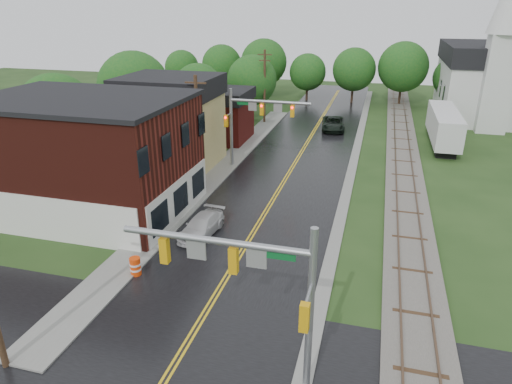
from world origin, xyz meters
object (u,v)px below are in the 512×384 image
at_px(utility_pole_c, 265,85).
at_px(suv_dark, 333,124).
at_px(traffic_signal_far, 254,115).
at_px(construction_barrel, 135,266).
at_px(utility_pole_b, 198,129).
at_px(brick_building, 86,155).
at_px(church, 486,73).
at_px(tree_left_e, 253,82).
at_px(tree_left_b, 135,90).
at_px(tree_left_c, 199,90).
at_px(traffic_signal_near, 253,276).
at_px(pickup_white, 201,226).
at_px(tree_left_a, 58,115).
at_px(semi_trailer, 444,125).

height_order(utility_pole_c, suv_dark, utility_pole_c).
xyz_separation_m(traffic_signal_far, construction_barrel, (-1.53, -19.25, -4.44)).
relative_size(utility_pole_b, suv_dark, 1.61).
xyz_separation_m(brick_building, suv_dark, (14.58, 27.56, -3.37)).
xyz_separation_m(church, tree_left_e, (-28.85, -7.84, -1.02)).
height_order(traffic_signal_far, utility_pole_b, utility_pole_b).
bearing_deg(construction_barrel, tree_left_b, 118.02).
distance_m(church, tree_left_c, 36.59).
height_order(traffic_signal_near, tree_left_e, tree_left_e).
height_order(tree_left_e, pickup_white, tree_left_e).
bearing_deg(traffic_signal_near, pickup_white, 120.77).
bearing_deg(traffic_signal_far, tree_left_e, 105.89).
height_order(utility_pole_b, construction_barrel, utility_pole_b).
bearing_deg(tree_left_e, traffic_signal_near, -74.32).
bearing_deg(utility_pole_c, tree_left_b, -132.39).
distance_m(tree_left_a, tree_left_b, 10.22).
height_order(utility_pole_c, construction_barrel, utility_pole_c).
distance_m(tree_left_c, pickup_white, 28.99).
height_order(tree_left_e, semi_trailer, tree_left_e).
distance_m(utility_pole_c, suv_dark, 9.84).
relative_size(tree_left_e, semi_trailer, 0.70).
xyz_separation_m(church, suv_dark, (-17.90, -11.17, -5.06)).
bearing_deg(utility_pole_c, tree_left_e, 137.16).
height_order(tree_left_c, tree_left_e, tree_left_e).
bearing_deg(tree_left_e, traffic_signal_far, -74.11).
relative_size(utility_pole_c, tree_left_e, 1.10).
bearing_deg(semi_trailer, brick_building, -137.57).
bearing_deg(pickup_white, traffic_signal_far, 96.23).
bearing_deg(tree_left_c, suv_dark, 9.49).
xyz_separation_m(tree_left_c, pickup_white, (10.65, -26.69, -3.88)).
bearing_deg(brick_building, utility_pole_b, 50.93).
bearing_deg(tree_left_b, tree_left_c, 63.44).
distance_m(tree_left_a, construction_barrel, 21.01).
height_order(church, tree_left_c, church).
height_order(traffic_signal_near, semi_trailer, traffic_signal_near).
bearing_deg(utility_pole_c, suv_dark, -9.18).
bearing_deg(tree_left_b, utility_pole_c, 47.61).
distance_m(brick_building, suv_dark, 31.36).
bearing_deg(utility_pole_b, brick_building, -129.07).
bearing_deg(tree_left_a, tree_left_b, 78.69).
xyz_separation_m(brick_building, tree_left_c, (-1.36, 24.90, 0.36)).
bearing_deg(tree_left_e, construction_barrel, -84.24).
distance_m(traffic_signal_near, tree_left_e, 45.59).
relative_size(utility_pole_c, suv_dark, 1.61).
bearing_deg(tree_left_e, utility_pole_c, -42.84).
distance_m(utility_pole_b, utility_pole_c, 22.00).
relative_size(tree_left_b, pickup_white, 2.21).
bearing_deg(tree_left_b, traffic_signal_far, -18.81).
relative_size(tree_left_a, tree_left_c, 1.13).
relative_size(utility_pole_b, tree_left_b, 0.93).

